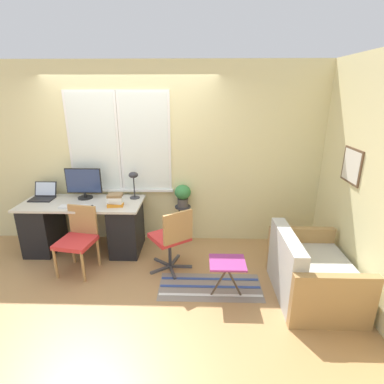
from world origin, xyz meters
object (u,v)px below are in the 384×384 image
object	(u,v)px
book_stack	(115,200)
plant_stand	(183,211)
laptop	(43,195)
monitor	(84,183)
desk_lamp	(134,178)
potted_plant	(183,194)
folding_stool	(227,265)
office_chair_swivel	(172,237)
desk_chair_wooden	(78,237)
mouse	(92,206)
couch_loveseat	(310,274)
keyboard	(73,207)

from	to	relation	value
book_stack	plant_stand	bearing A→B (deg)	25.59
laptop	plant_stand	bearing A→B (deg)	4.49
monitor	desk_lamp	xyz separation A→B (m)	(0.74, 0.02, 0.07)
potted_plant	folding_stool	world-z (taller)	potted_plant
office_chair_swivel	potted_plant	bearing A→B (deg)	-132.21
potted_plant	plant_stand	bearing A→B (deg)	26.57
desk_lamp	plant_stand	world-z (taller)	desk_lamp
monitor	desk_chair_wooden	bearing A→B (deg)	-80.17
mouse	desk_chair_wooden	bearing A→B (deg)	-109.05
couch_loveseat	desk_lamp	bearing A→B (deg)	62.48
couch_loveseat	keyboard	bearing A→B (deg)	75.51
monitor	couch_loveseat	bearing A→B (deg)	-21.06
desk_chair_wooden	potted_plant	size ratio (longest dim) A/B	2.53
mouse	couch_loveseat	size ratio (longest dim) A/B	0.06
desk_lamp	book_stack	size ratio (longest dim) A/B	1.75
laptop	desk_lamp	distance (m)	1.37
desk_lamp	plant_stand	bearing A→B (deg)	7.77
desk_chair_wooden	laptop	bearing A→B (deg)	148.50
couch_loveseat	plant_stand	xyz separation A→B (m)	(-1.55, 1.28, 0.25)
couch_loveseat	folding_stool	distance (m)	0.98
laptop	desk_chair_wooden	bearing A→B (deg)	-41.68
keyboard	desk_chair_wooden	size ratio (longest dim) A/B	0.44
book_stack	couch_loveseat	xyz separation A→B (m)	(2.46, -0.84, -0.59)
monitor	mouse	distance (m)	0.49
office_chair_swivel	folding_stool	world-z (taller)	office_chair_swivel
laptop	book_stack	bearing A→B (deg)	-13.35
keyboard	folding_stool	distance (m)	2.25
book_stack	potted_plant	size ratio (longest dim) A/B	0.68
desk_chair_wooden	folding_stool	world-z (taller)	desk_chair_wooden
keyboard	plant_stand	size ratio (longest dim) A/B	0.62
desk_chair_wooden	mouse	bearing A→B (deg)	81.13
laptop	keyboard	distance (m)	0.67
laptop	mouse	size ratio (longest dim) A/B	4.73
mouse	couch_loveseat	bearing A→B (deg)	-15.64
monitor	desk_chair_wooden	distance (m)	0.88
keyboard	mouse	world-z (taller)	mouse
book_stack	couch_loveseat	world-z (taller)	book_stack
desk_lamp	potted_plant	xyz separation A→B (m)	(0.71, 0.10, -0.27)
couch_loveseat	plant_stand	distance (m)	2.02
mouse	book_stack	bearing A→B (deg)	11.66
plant_stand	couch_loveseat	bearing A→B (deg)	-39.48
desk_chair_wooden	potted_plant	bearing A→B (deg)	41.65
keyboard	couch_loveseat	xyz separation A→B (m)	(3.03, -0.78, -0.50)
laptop	keyboard	xyz separation A→B (m)	(0.58, -0.33, -0.04)
desk_chair_wooden	desk_lamp	bearing A→B (deg)	59.46
folding_stool	laptop	bearing A→B (deg)	156.29
mouse	plant_stand	xyz separation A→B (m)	(1.22, 0.50, -0.26)
desk_chair_wooden	plant_stand	xyz separation A→B (m)	(1.33, 0.81, 0.06)
desk_lamp	folding_stool	bearing A→B (deg)	-43.47
desk_lamp	monitor	bearing A→B (deg)	-178.17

